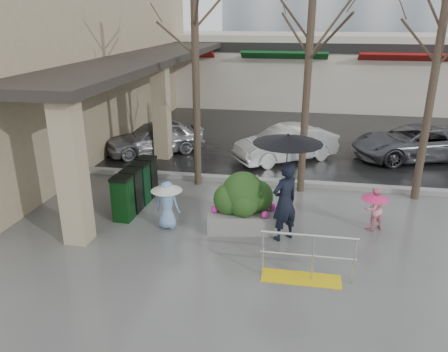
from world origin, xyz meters
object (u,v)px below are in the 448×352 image
(tree_west, at_px, (194,13))
(planter, at_px, (243,202))
(child_blue, at_px, (167,200))
(news_boxes, at_px, (136,187))
(car_c, at_px, (415,142))
(tree_mideast, at_px, (443,22))
(child_pink, at_px, (374,205))
(handrail, at_px, (305,263))
(car_b, at_px, (286,144))
(tree_midwest, at_px, (312,7))
(woman, at_px, (286,176))
(car_a, at_px, (155,137))

(tree_west, distance_m, planter, 5.50)
(tree_west, distance_m, child_blue, 5.32)
(news_boxes, height_order, car_c, car_c)
(news_boxes, bearing_deg, tree_mideast, 17.42)
(tree_mideast, xyz_separation_m, child_pink, (-1.50, -2.25, -4.22))
(child_pink, bearing_deg, handrail, 26.57)
(tree_west, height_order, tree_mideast, tree_west)
(tree_mideast, bearing_deg, car_b, 143.56)
(car_b, relative_size, car_c, 0.84)
(child_pink, relative_size, child_blue, 0.90)
(tree_mideast, height_order, car_b, tree_mideast)
(tree_midwest, distance_m, woman, 4.83)
(woman, relative_size, car_a, 0.70)
(tree_midwest, xyz_separation_m, child_blue, (-3.24, -3.08, -4.49))
(child_blue, distance_m, car_b, 6.52)
(tree_west, bearing_deg, handrail, -55.01)
(handrail, relative_size, tree_west, 0.28)
(handrail, height_order, woman, woman)
(child_blue, bearing_deg, car_c, -132.92)
(woman, height_order, planter, woman)
(car_c, bearing_deg, tree_midwest, -63.49)
(child_blue, height_order, planter, planter)
(child_pink, relative_size, news_boxes, 0.51)
(woman, bearing_deg, news_boxes, -57.47)
(handrail, relative_size, car_c, 0.42)
(handrail, bearing_deg, tree_midwest, 91.91)
(tree_west, relative_size, car_c, 1.50)
(car_a, bearing_deg, planter, 2.41)
(woman, relative_size, planter, 1.41)
(handrail, relative_size, child_pink, 1.72)
(car_a, bearing_deg, handrail, 2.75)
(child_pink, xyz_separation_m, car_a, (-7.38, 5.16, -0.01))
(tree_mideast, height_order, child_pink, tree_mideast)
(tree_mideast, distance_m, car_c, 5.81)
(tree_west, relative_size, news_boxes, 3.16)
(car_a, bearing_deg, news_boxes, -21.16)
(tree_west, bearing_deg, car_b, 47.86)
(child_pink, bearing_deg, tree_mideast, -154.41)
(tree_midwest, bearing_deg, car_c, 43.77)
(planter, height_order, car_c, planter)
(child_blue, distance_m, car_c, 10.12)
(tree_midwest, relative_size, car_c, 1.54)
(tree_west, height_order, child_pink, tree_west)
(child_pink, xyz_separation_m, child_blue, (-5.04, -0.83, 0.11))
(tree_midwest, height_order, woman, tree_midwest)
(child_pink, relative_size, car_c, 0.24)
(handrail, bearing_deg, child_pink, 57.27)
(handrail, relative_size, car_a, 0.51)
(tree_midwest, relative_size, woman, 2.69)
(tree_mideast, height_order, news_boxes, tree_mideast)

